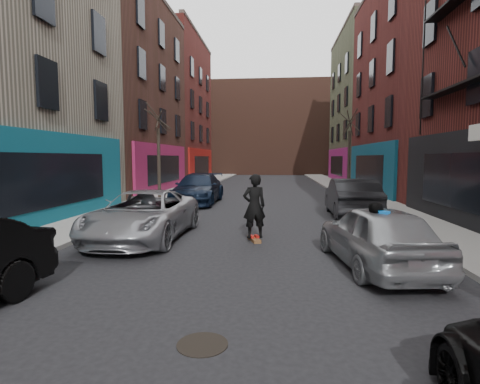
% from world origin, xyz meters
% --- Properties ---
extents(ground, '(160.00, 160.00, 0.00)m').
position_xyz_m(ground, '(0.00, 0.00, 0.00)').
color(ground, black).
rests_on(ground, ground).
extents(sidewalk_left, '(2.50, 84.00, 0.13)m').
position_xyz_m(sidewalk_left, '(-6.25, 30.00, 0.07)').
color(sidewalk_left, gray).
rests_on(sidewalk_left, ground).
extents(sidewalk_right, '(2.50, 84.00, 0.13)m').
position_xyz_m(sidewalk_right, '(6.25, 30.00, 0.07)').
color(sidewalk_right, gray).
rests_on(sidewalk_right, ground).
extents(buildings_left, '(12.00, 56.00, 16.50)m').
position_xyz_m(buildings_left, '(-13.50, 16.00, 8.25)').
color(buildings_left, '#531D17').
rests_on(buildings_left, ground).
extents(building_far, '(40.00, 10.00, 14.00)m').
position_xyz_m(building_far, '(0.00, 56.00, 7.00)').
color(building_far, '#47281E').
rests_on(building_far, ground).
extents(tree_left_far, '(2.00, 2.00, 6.50)m').
position_xyz_m(tree_left_far, '(-6.20, 18.00, 3.38)').
color(tree_left_far, black).
rests_on(tree_left_far, sidewalk_left).
extents(tree_right_far, '(2.00, 2.00, 6.80)m').
position_xyz_m(tree_right_far, '(6.20, 24.00, 3.53)').
color(tree_right_far, black).
rests_on(tree_right_far, sidewalk_right).
extents(parked_left_far, '(2.52, 5.43, 1.51)m').
position_xyz_m(parked_left_far, '(-3.20, 7.01, 0.75)').
color(parked_left_far, '#92949A').
rests_on(parked_left_far, ground).
extents(parked_left_end, '(2.30, 5.63, 1.63)m').
position_xyz_m(parked_left_end, '(-3.43, 16.24, 0.82)').
color(parked_left_end, black).
rests_on(parked_left_end, ground).
extents(parked_right_far, '(2.32, 4.55, 1.48)m').
position_xyz_m(parked_right_far, '(3.20, 4.59, 0.74)').
color(parked_right_far, gray).
rests_on(parked_right_far, ground).
extents(parked_right_end, '(1.87, 5.05, 1.65)m').
position_xyz_m(parked_right_end, '(4.10, 12.16, 0.82)').
color(parked_right_end, black).
rests_on(parked_right_end, ground).
extents(skateboard, '(0.47, 0.83, 0.10)m').
position_xyz_m(skateboard, '(0.24, 7.05, 0.05)').
color(skateboard, brown).
rests_on(skateboard, ground).
extents(skateboarder, '(0.82, 0.67, 1.95)m').
position_xyz_m(skateboarder, '(0.24, 7.05, 1.07)').
color(skateboarder, black).
rests_on(skateboarder, skateboard).
extents(pedestrian, '(0.97, 0.96, 1.57)m').
position_xyz_m(pedestrian, '(3.00, 4.03, 0.80)').
color(pedestrian, black).
rests_on(pedestrian, ground).
extents(manhole, '(0.79, 0.79, 0.01)m').
position_xyz_m(manhole, '(-0.08, 0.63, 0.01)').
color(manhole, black).
rests_on(manhole, ground).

